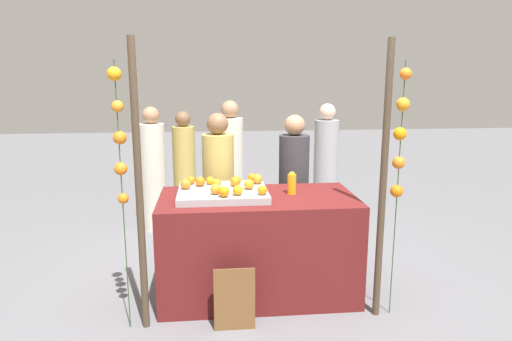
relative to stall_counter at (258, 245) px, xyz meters
name	(u,v)px	position (x,y,z in m)	size (l,w,h in m)	color
ground_plane	(258,292)	(0.00, 0.00, -0.45)	(24.00, 24.00, 0.00)	slate
stall_counter	(258,245)	(0.00, 0.00, 0.00)	(1.71, 0.88, 0.91)	#5B1919
orange_tray	(223,193)	(-0.30, 0.04, 0.48)	(0.77, 0.65, 0.06)	#9EA0A5
orange_0	(215,189)	(-0.37, -0.11, 0.56)	(0.09, 0.09, 0.09)	orange
orange_1	(224,192)	(-0.30, -0.21, 0.56)	(0.09, 0.09, 0.09)	orange
orange_2	(200,181)	(-0.50, 0.18, 0.56)	(0.09, 0.09, 0.09)	orange
orange_3	(262,190)	(0.02, -0.17, 0.55)	(0.08, 0.08, 0.08)	orange
orange_4	(191,180)	(-0.59, 0.27, 0.55)	(0.07, 0.07, 0.07)	orange
orange_5	(216,183)	(-0.36, 0.11, 0.55)	(0.08, 0.08, 0.08)	orange
orange_6	(210,181)	(-0.41, 0.24, 0.55)	(0.07, 0.07, 0.07)	orange
orange_7	(252,178)	(-0.02, 0.29, 0.56)	(0.08, 0.08, 0.08)	orange
orange_8	(257,179)	(0.02, 0.22, 0.56)	(0.09, 0.09, 0.09)	orange
orange_9	(235,181)	(-0.19, 0.15, 0.56)	(0.09, 0.09, 0.09)	orange
orange_10	(237,180)	(-0.16, 0.23, 0.55)	(0.07, 0.07, 0.07)	orange
orange_11	(186,184)	(-0.63, 0.09, 0.56)	(0.09, 0.09, 0.09)	orange
orange_12	(249,184)	(-0.07, 0.03, 0.56)	(0.09, 0.09, 0.09)	orange
orange_13	(238,190)	(-0.18, -0.17, 0.56)	(0.08, 0.08, 0.08)	orange
juice_bottle	(292,184)	(0.31, 0.06, 0.55)	(0.08, 0.08, 0.20)	orange
chalkboard_sign	(234,300)	(-0.24, -0.60, -0.20)	(0.32, 0.03, 0.52)	brown
vendor_left	(219,196)	(-0.33, 0.68, 0.28)	(0.32, 0.32, 1.58)	tan
vendor_right	(293,194)	(0.45, 0.72, 0.27)	(0.31, 0.31, 1.55)	#333338
crowd_person_0	(326,168)	(1.11, 1.97, 0.28)	(0.32, 0.32, 1.58)	#99999E
crowd_person_1	(153,173)	(-1.12, 1.88, 0.27)	(0.31, 0.31, 1.56)	beige
crowd_person_2	(184,171)	(-0.75, 2.20, 0.24)	(0.30, 0.30, 1.48)	tan
crowd_person_3	(231,169)	(-0.15, 1.92, 0.31)	(0.33, 0.33, 1.63)	beige
canopy_post_left	(139,190)	(-0.94, -0.48, 0.66)	(0.06, 0.06, 2.22)	#473828
canopy_post_right	(383,184)	(0.94, -0.48, 0.66)	(0.06, 0.06, 2.22)	#473828
garland_strand_left	(119,134)	(-1.06, -0.49, 1.08)	(0.11, 0.11, 2.06)	#2D4C23
garland_strand_right	(400,138)	(1.06, -0.47, 1.02)	(0.11, 0.12, 2.06)	#2D4C23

